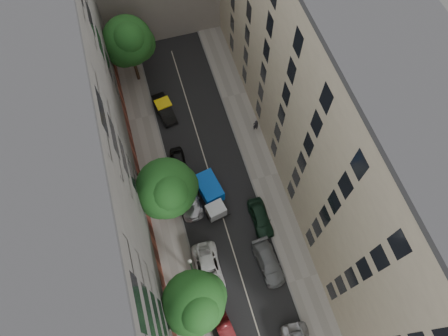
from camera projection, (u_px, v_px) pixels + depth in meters
name	position (u px, v px, depth m)	size (l,w,h in m)	color
ground	(215.00, 191.00, 41.49)	(120.00, 120.00, 0.00)	#4C4C49
road_surface	(215.00, 191.00, 41.48)	(8.00, 44.00, 0.02)	black
sidewalk_left	(163.00, 204.00, 40.73)	(3.00, 44.00, 0.15)	gray
sidewalk_right	(265.00, 177.00, 42.11)	(3.00, 44.00, 0.15)	gray
building_left	(77.00, 177.00, 31.15)	(8.00, 44.00, 20.00)	#494744
building_right	(336.00, 111.00, 33.91)	(8.00, 44.00, 20.00)	beige
tarp_truck	(211.00, 195.00, 39.98)	(2.72, 5.08, 2.21)	black
car_left_1	(225.00, 329.00, 34.95)	(1.34, 3.85, 1.27)	#4F0F12
car_left_2	(208.00, 269.00, 37.17)	(2.40, 5.20, 1.44)	silver
car_left_3	(188.00, 197.00, 40.39)	(2.09, 5.14, 1.49)	silver
car_left_4	(179.00, 163.00, 42.20)	(1.51, 3.76, 1.28)	black
car_left_5	(164.00, 109.00, 45.18)	(1.51, 4.34, 1.43)	black
car_right_1	(269.00, 263.00, 37.49)	(1.90, 4.68, 1.36)	slate
car_right_2	(261.00, 218.00, 39.40)	(1.72, 4.28, 1.46)	black
tree_near	(195.00, 304.00, 31.27)	(5.33, 5.07, 8.12)	#382619
tree_mid	(168.00, 190.00, 35.35)	(5.72, 5.51, 8.52)	#382619
tree_far	(129.00, 43.00, 42.41)	(5.60, 5.37, 9.03)	#382619
lamp_post	(192.00, 268.00, 33.99)	(0.36, 0.36, 6.23)	#1B6129
pedestrian	(256.00, 125.00, 43.91)	(0.61, 0.40, 1.67)	black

